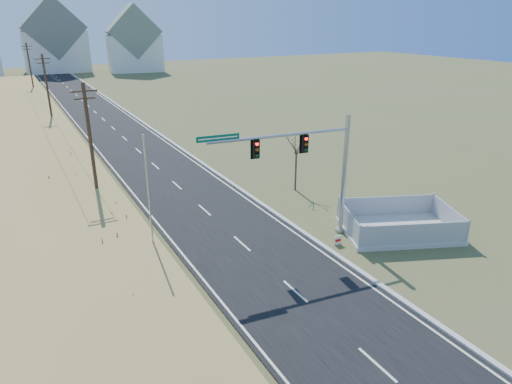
# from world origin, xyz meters

# --- Properties ---
(ground) EXTENTS (260.00, 260.00, 0.00)m
(ground) POSITION_xyz_m (0.00, 0.00, 0.00)
(ground) COLOR #4C582A
(ground) RESTS_ON ground
(road) EXTENTS (8.00, 180.00, 0.06)m
(road) POSITION_xyz_m (0.00, 50.00, 0.03)
(road) COLOR black
(road) RESTS_ON ground
(curb) EXTENTS (0.30, 180.00, 0.18)m
(curb) POSITION_xyz_m (4.15, 50.00, 0.09)
(curb) COLOR #B2AFA8
(curb) RESTS_ON ground
(utility_pole_near) EXTENTS (1.80, 0.26, 9.00)m
(utility_pole_near) POSITION_xyz_m (-6.50, 15.00, 4.68)
(utility_pole_near) COLOR #422D1E
(utility_pole_near) RESTS_ON ground
(utility_pole_mid) EXTENTS (1.80, 0.26, 9.00)m
(utility_pole_mid) POSITION_xyz_m (-6.50, 45.00, 4.68)
(utility_pole_mid) COLOR #422D1E
(utility_pole_mid) RESTS_ON ground
(utility_pole_far) EXTENTS (1.80, 0.26, 9.00)m
(utility_pole_far) POSITION_xyz_m (-6.50, 75.00, 4.68)
(utility_pole_far) COLOR #422D1E
(utility_pole_far) RESTS_ON ground
(condo_n) EXTENTS (15.27, 10.20, 18.54)m
(condo_n) POSITION_xyz_m (2.00, 112.00, 7.61)
(condo_n) COLOR silver
(condo_n) RESTS_ON ground
(condo_ne) EXTENTS (14.12, 10.51, 16.52)m
(condo_ne) POSITION_xyz_m (20.00, 104.00, 6.84)
(condo_ne) COLOR silver
(condo_ne) RESTS_ON ground
(traffic_signal_mast) EXTENTS (9.66, 1.41, 7.73)m
(traffic_signal_mast) POSITION_xyz_m (4.61, 2.78, 4.70)
(traffic_signal_mast) COLOR #9EA0A5
(traffic_signal_mast) RESTS_ON ground
(fence_enclosure) EXTENTS (8.37, 7.14, 1.63)m
(fence_enclosure) POSITION_xyz_m (9.74, 0.67, 0.31)
(fence_enclosure) COLOR #B7B5AD
(fence_enclosure) RESTS_ON ground
(open_sign) EXTENTS (0.48, 0.11, 0.59)m
(open_sign) POSITION_xyz_m (5.17, 1.13, 0.31)
(open_sign) COLOR white
(open_sign) RESTS_ON ground
(flagpole) EXTENTS (0.34, 0.34, 7.47)m
(flagpole) POSITION_xyz_m (-5.38, 4.52, 2.98)
(flagpole) COLOR #B7B5AD
(flagpole) RESTS_ON ground
(bare_tree) EXTENTS (1.82, 1.82, 4.82)m
(bare_tree) POSITION_xyz_m (8.14, 10.44, 3.88)
(bare_tree) COLOR #4C3F33
(bare_tree) RESTS_ON ground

